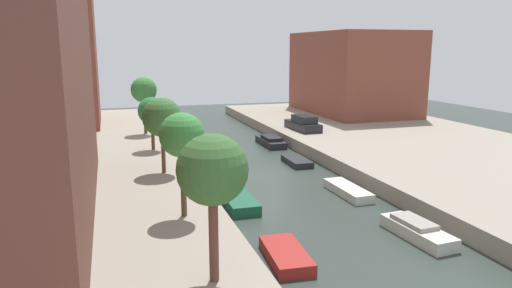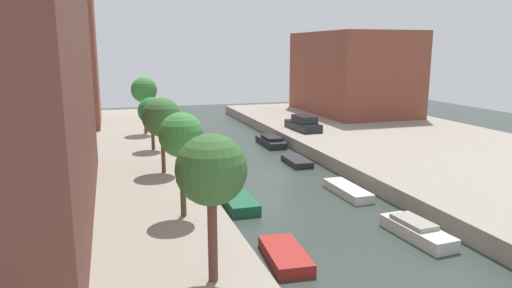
{
  "view_description": "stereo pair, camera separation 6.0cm",
  "coord_description": "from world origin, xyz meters",
  "px_view_note": "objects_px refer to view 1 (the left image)",
  "views": [
    {
      "loc": [
        -10.03,
        -29.77,
        8.7
      ],
      "look_at": [
        0.75,
        4.57,
        1.31
      ],
      "focal_mm": 32.94,
      "sensor_mm": 36.0,
      "label": 1
    },
    {
      "loc": [
        -9.97,
        -29.79,
        8.7
      ],
      "look_at": [
        0.75,
        4.57,
        1.31
      ],
      "focal_mm": 32.94,
      "sensor_mm": 36.0,
      "label": 2
    }
  ],
  "objects_px": {
    "parked_car": "(303,124)",
    "street_tree_0": "(212,171)",
    "moored_boat_right_3": "(297,161)",
    "moored_boat_left_2": "(239,201)",
    "moored_boat_left_3": "(201,166)",
    "street_tree_1": "(182,136)",
    "moored_boat_left_4": "(183,141)",
    "street_tree_3": "(152,111)",
    "moored_boat_right_2": "(348,190)",
    "street_tree_4": "(144,90)",
    "moored_boat_right_4": "(271,141)",
    "moored_boat_left_1": "(286,255)",
    "street_tree_2": "(162,118)",
    "moored_boat_right_1": "(417,231)",
    "low_block_right": "(352,73)",
    "moored_boat_left_5": "(171,126)"
  },
  "relations": [
    {
      "from": "moored_boat_right_1",
      "to": "moored_boat_left_2",
      "type": "bearing_deg",
      "value": 134.93
    },
    {
      "from": "street_tree_1",
      "to": "moored_boat_left_4",
      "type": "bearing_deg",
      "value": 81.41
    },
    {
      "from": "street_tree_3",
      "to": "parked_car",
      "type": "distance_m",
      "value": 15.43
    },
    {
      "from": "street_tree_0",
      "to": "moored_boat_right_2",
      "type": "height_order",
      "value": "street_tree_0"
    },
    {
      "from": "street_tree_1",
      "to": "moored_boat_right_3",
      "type": "height_order",
      "value": "street_tree_1"
    },
    {
      "from": "moored_boat_left_4",
      "to": "moored_boat_right_4",
      "type": "relative_size",
      "value": 0.78
    },
    {
      "from": "moored_boat_left_2",
      "to": "street_tree_2",
      "type": "bearing_deg",
      "value": 126.11
    },
    {
      "from": "moored_boat_left_1",
      "to": "moored_boat_left_2",
      "type": "relative_size",
      "value": 0.9
    },
    {
      "from": "moored_boat_left_1",
      "to": "moored_boat_left_5",
      "type": "relative_size",
      "value": 0.8
    },
    {
      "from": "moored_boat_right_1",
      "to": "low_block_right",
      "type": "bearing_deg",
      "value": 66.21
    },
    {
      "from": "moored_boat_right_1",
      "to": "moored_boat_right_3",
      "type": "distance_m",
      "value": 14.78
    },
    {
      "from": "street_tree_4",
      "to": "moored_boat_right_4",
      "type": "bearing_deg",
      "value": -20.36
    },
    {
      "from": "street_tree_0",
      "to": "street_tree_2",
      "type": "height_order",
      "value": "street_tree_0"
    },
    {
      "from": "street_tree_2",
      "to": "moored_boat_right_2",
      "type": "relative_size",
      "value": 1.15
    },
    {
      "from": "moored_boat_right_2",
      "to": "moored_boat_right_3",
      "type": "height_order",
      "value": "moored_boat_right_2"
    },
    {
      "from": "parked_car",
      "to": "moored_boat_right_3",
      "type": "bearing_deg",
      "value": -115.77
    },
    {
      "from": "street_tree_3",
      "to": "moored_boat_left_3",
      "type": "height_order",
      "value": "street_tree_3"
    },
    {
      "from": "street_tree_1",
      "to": "moored_boat_right_1",
      "type": "distance_m",
      "value": 11.74
    },
    {
      "from": "moored_boat_left_3",
      "to": "moored_boat_right_1",
      "type": "bearing_deg",
      "value": -64.72
    },
    {
      "from": "moored_boat_right_4",
      "to": "moored_boat_left_4",
      "type": "bearing_deg",
      "value": 161.19
    },
    {
      "from": "street_tree_3",
      "to": "moored_boat_left_1",
      "type": "height_order",
      "value": "street_tree_3"
    },
    {
      "from": "street_tree_3",
      "to": "moored_boat_right_2",
      "type": "height_order",
      "value": "street_tree_3"
    },
    {
      "from": "low_block_right",
      "to": "street_tree_0",
      "type": "xyz_separation_m",
      "value": [
        -24.99,
        -36.38,
        -0.96
      ]
    },
    {
      "from": "moored_boat_left_4",
      "to": "street_tree_2",
      "type": "bearing_deg",
      "value": -103.81
    },
    {
      "from": "street_tree_0",
      "to": "moored_boat_left_5",
      "type": "height_order",
      "value": "street_tree_0"
    },
    {
      "from": "moored_boat_left_2",
      "to": "moored_boat_right_1",
      "type": "bearing_deg",
      "value": -45.07
    },
    {
      "from": "street_tree_4",
      "to": "parked_car",
      "type": "relative_size",
      "value": 1.08
    },
    {
      "from": "street_tree_4",
      "to": "moored_boat_right_1",
      "type": "bearing_deg",
      "value": -68.41
    },
    {
      "from": "street_tree_1",
      "to": "moored_boat_right_4",
      "type": "distance_m",
      "value": 21.88
    },
    {
      "from": "parked_car",
      "to": "street_tree_0",
      "type": "bearing_deg",
      "value": -118.73
    },
    {
      "from": "street_tree_4",
      "to": "moored_boat_left_2",
      "type": "distance_m",
      "value": 20.11
    },
    {
      "from": "moored_boat_left_3",
      "to": "moored_boat_right_4",
      "type": "height_order",
      "value": "moored_boat_right_4"
    },
    {
      "from": "street_tree_4",
      "to": "moored_boat_right_2",
      "type": "height_order",
      "value": "street_tree_4"
    },
    {
      "from": "moored_boat_left_1",
      "to": "street_tree_3",
      "type": "bearing_deg",
      "value": 100.63
    },
    {
      "from": "moored_boat_left_1",
      "to": "moored_boat_left_4",
      "type": "distance_m",
      "value": 25.04
    },
    {
      "from": "moored_boat_left_2",
      "to": "moored_boat_left_5",
      "type": "relative_size",
      "value": 0.89
    },
    {
      "from": "moored_boat_left_2",
      "to": "moored_boat_left_3",
      "type": "xyz_separation_m",
      "value": [
        -0.46,
        8.51,
        0.03
      ]
    },
    {
      "from": "moored_boat_right_2",
      "to": "moored_boat_left_5",
      "type": "bearing_deg",
      "value": 105.11
    },
    {
      "from": "street_tree_1",
      "to": "moored_boat_left_4",
      "type": "distance_m",
      "value": 21.81
    },
    {
      "from": "street_tree_0",
      "to": "moored_boat_left_2",
      "type": "height_order",
      "value": "street_tree_0"
    },
    {
      "from": "street_tree_2",
      "to": "moored_boat_left_1",
      "type": "bearing_deg",
      "value": -73.41
    },
    {
      "from": "low_block_right",
      "to": "moored_boat_left_4",
      "type": "relative_size",
      "value": 4.52
    },
    {
      "from": "street_tree_3",
      "to": "moored_boat_right_2",
      "type": "relative_size",
      "value": 0.99
    },
    {
      "from": "street_tree_3",
      "to": "moored_boat_right_3",
      "type": "height_order",
      "value": "street_tree_3"
    },
    {
      "from": "street_tree_0",
      "to": "moored_boat_right_2",
      "type": "bearing_deg",
      "value": 43.6
    },
    {
      "from": "street_tree_3",
      "to": "parked_car",
      "type": "height_order",
      "value": "street_tree_3"
    },
    {
      "from": "moored_boat_left_2",
      "to": "moored_boat_right_1",
      "type": "xyz_separation_m",
      "value": [
        6.76,
        -6.77,
        0.07
      ]
    },
    {
      "from": "moored_boat_left_4",
      "to": "moored_boat_right_2",
      "type": "height_order",
      "value": "moored_boat_left_4"
    },
    {
      "from": "low_block_right",
      "to": "moored_boat_right_1",
      "type": "xyz_separation_m",
      "value": [
        -14.7,
        -33.35,
        -5.41
      ]
    },
    {
      "from": "low_block_right",
      "to": "moored_boat_left_2",
      "type": "height_order",
      "value": "low_block_right"
    }
  ]
}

